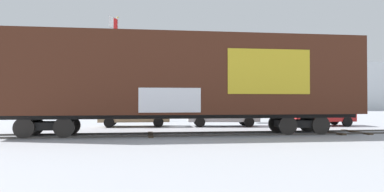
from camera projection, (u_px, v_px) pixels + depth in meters
name	position (u px, v px, depth m)	size (l,w,h in m)	color
ground_plane	(199.00, 135.00, 17.06)	(260.00, 260.00, 0.00)	#B2B5BC
track	(195.00, 134.00, 17.08)	(60.00, 5.26, 0.08)	#4C4742
freight_car	(179.00, 76.00, 17.02)	(18.02, 3.85, 5.05)	#472316
flagpole	(116.00, 52.00, 28.85)	(0.58, 1.55, 8.75)	silver
hillside	(173.00, 88.00, 72.25)	(133.04, 28.27, 13.11)	silver
parked_car_tan	(133.00, 113.00, 22.59)	(4.53, 2.15, 1.74)	#9E8966
parked_car_silver	(222.00, 112.00, 22.85)	(4.61, 1.95, 1.83)	#B7BABF
parked_car_red	(320.00, 114.00, 23.24)	(4.06, 1.97, 1.54)	#B21E1E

